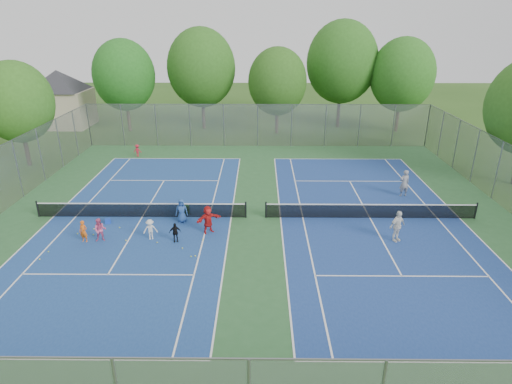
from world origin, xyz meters
TOP-DOWN VIEW (x-y plane):
  - ground at (0.00, 0.00)m, footprint 120.00×120.00m
  - court_pad at (0.00, 0.00)m, footprint 32.00×32.00m
  - court_left at (-7.00, 0.00)m, footprint 10.97×23.77m
  - court_right at (7.00, 0.00)m, footprint 10.97×23.77m
  - net_left at (-7.00, 0.00)m, footprint 12.87×0.10m
  - net_right at (7.00, 0.00)m, footprint 12.87×0.10m
  - fence_north at (0.00, 16.00)m, footprint 32.00×0.10m
  - house at (-22.00, 24.00)m, footprint 11.03×11.03m
  - tree_nw at (-14.00, 22.00)m, footprint 6.40×6.40m
  - tree_nl at (-6.00, 23.00)m, footprint 7.20×7.20m
  - tree_nc at (2.00, 21.00)m, footprint 6.00×6.00m
  - tree_nr at (9.00, 24.00)m, footprint 7.60×7.60m
  - tree_ne at (15.00, 22.00)m, footprint 6.60×6.60m
  - tree_side_w at (-19.00, 10.00)m, footprint 5.60×5.60m
  - ball_crate at (-8.84, -0.84)m, footprint 0.41×0.41m
  - ball_hopper at (-4.32, 0.58)m, footprint 0.35×0.35m
  - student_a at (-9.34, -3.14)m, footprint 0.51×0.38m
  - student_b at (-8.46, -3.05)m, footprint 0.73×0.62m
  - student_c at (-5.78, -2.81)m, footprint 0.85×0.60m
  - student_d at (-4.37, -3.08)m, footprint 0.70×0.43m
  - student_e at (-4.42, -0.63)m, footprint 0.75×0.52m
  - student_f at (-2.68, -1.98)m, footprint 1.54×1.22m
  - child_far_baseline at (-10.60, 12.51)m, footprint 0.75×0.49m
  - instructor at (10.09, 3.57)m, footprint 0.77×0.58m
  - teen_court_b at (7.71, -2.87)m, footprint 1.13×0.90m
  - tennis_ball_0 at (-3.28, -4.74)m, footprint 0.07×0.07m
  - tennis_ball_1 at (-2.88, -2.96)m, footprint 0.07×0.07m
  - tennis_ball_2 at (-7.11, -3.08)m, footprint 0.07×0.07m
  - tennis_ball_3 at (-9.37, -1.70)m, footprint 0.07×0.07m
  - tennis_ball_4 at (-10.80, -4.33)m, footprint 0.07×0.07m
  - tennis_ball_5 at (-10.90, -5.10)m, footprint 0.07×0.07m
  - tennis_ball_6 at (-9.15, -2.41)m, footprint 0.07×0.07m
  - tennis_ball_7 at (-5.35, -3.29)m, footprint 0.07×0.07m
  - tennis_ball_8 at (-3.86, -3.90)m, footprint 0.07×0.07m
  - tennis_ball_9 at (-3.07, -4.69)m, footprint 0.07×0.07m
  - tennis_ball_10 at (-7.94, -1.52)m, footprint 0.07×0.07m
  - tennis_ball_11 at (-10.09, -2.30)m, footprint 0.07×0.07m

SIDE VIEW (x-z plane):
  - ground at x=0.00m, z-range 0.00..0.00m
  - court_pad at x=0.00m, z-range 0.00..0.01m
  - court_left at x=-7.00m, z-range 0.01..0.02m
  - court_right at x=7.00m, z-range 0.01..0.02m
  - tennis_ball_0 at x=-3.28m, z-range 0.00..0.07m
  - tennis_ball_1 at x=-2.88m, z-range 0.00..0.07m
  - tennis_ball_2 at x=-7.11m, z-range 0.00..0.07m
  - tennis_ball_3 at x=-9.37m, z-range 0.00..0.07m
  - tennis_ball_4 at x=-10.80m, z-range 0.00..0.07m
  - tennis_ball_5 at x=-10.90m, z-range 0.00..0.07m
  - tennis_ball_6 at x=-9.15m, z-range 0.00..0.07m
  - tennis_ball_7 at x=-5.35m, z-range 0.00..0.07m
  - tennis_ball_8 at x=-3.86m, z-range 0.00..0.07m
  - tennis_ball_9 at x=-3.07m, z-range 0.00..0.07m
  - tennis_ball_10 at x=-7.94m, z-range 0.00..0.07m
  - tennis_ball_11 at x=-10.09m, z-range 0.00..0.07m
  - ball_crate at x=-8.84m, z-range 0.00..0.28m
  - ball_hopper at x=-4.32m, z-range 0.00..0.55m
  - net_left at x=-7.00m, z-range 0.00..0.91m
  - net_right at x=7.00m, z-range 0.00..0.91m
  - child_far_baseline at x=-10.60m, z-range 0.00..1.09m
  - student_d at x=-4.37m, z-range 0.00..1.12m
  - student_c at x=-5.78m, z-range 0.00..1.19m
  - student_a at x=-9.34m, z-range 0.00..1.25m
  - student_b at x=-8.46m, z-range 0.00..1.34m
  - student_e at x=-4.42m, z-range 0.00..1.47m
  - student_f at x=-2.68m, z-range 0.00..1.64m
  - teen_court_b at x=7.71m, z-range 0.00..1.79m
  - instructor at x=10.09m, z-range 0.00..1.89m
  - fence_north at x=0.00m, z-range 0.00..4.00m
  - house at x=-22.00m, z-range 0.56..7.86m
  - tree_side_w at x=-19.00m, z-range 1.01..9.48m
  - tree_nc at x=2.00m, z-range 0.97..9.82m
  - tree_nw at x=-14.00m, z-range 1.10..10.68m
  - tree_ne at x=15.00m, z-range 1.08..10.85m
  - tree_nl at x=-6.00m, z-range 1.20..11.89m
  - tree_nr at x=9.00m, z-range 1.33..12.75m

